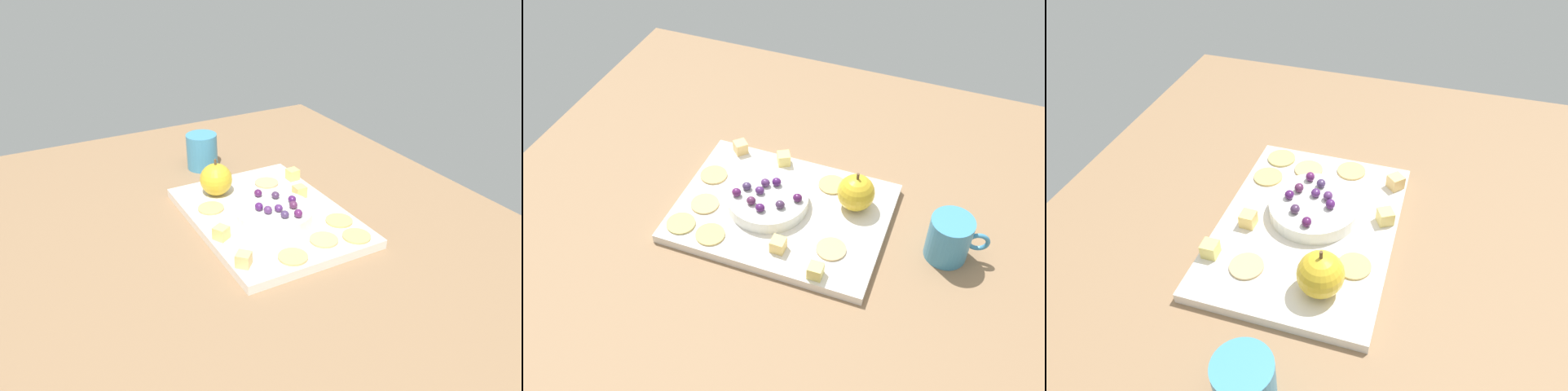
{
  "view_description": "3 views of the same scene",
  "coord_description": "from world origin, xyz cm",
  "views": [
    {
      "loc": [
        -79.68,
        40.29,
        56.0
      ],
      "look_at": [
        -2.71,
        -1.38,
        9.7
      ],
      "focal_mm": 34.96,
      "sensor_mm": 36.0,
      "label": 1
    },
    {
      "loc": [
        25.85,
        -75.67,
        85.45
      ],
      "look_at": [
        -2.05,
        -2.57,
        8.12
      ],
      "focal_mm": 41.27,
      "sensor_mm": 36.0,
      "label": 2
    },
    {
      "loc": [
        52.73,
        13.47,
        61.76
      ],
      "look_at": [
        -4.7,
        -4.05,
        9.16
      ],
      "focal_mm": 33.26,
      "sensor_mm": 36.0,
      "label": 3
    }
  ],
  "objects": [
    {
      "name": "grape_5",
      "position": [
        -1.79,
        -5.23,
        8.39
      ],
      "size": [
        1.76,
        1.58,
        1.47
      ],
      "primitive_type": "ellipsoid",
      "color": "#432B4A",
      "rests_on": "serving_dish"
    },
    {
      "name": "grape_8",
      "position": [
        -4.51,
        0.37,
        8.47
      ],
      "size": [
        1.76,
        1.58,
        1.63
      ],
      "primitive_type": "ellipsoid",
      "color": "#491C5C",
      "rests_on": "serving_dish"
    },
    {
      "name": "cracker_3",
      "position": [
        -18.1,
        0.59,
        5.26
      ],
      "size": [
        5.31,
        5.31,
        0.4
      ],
      "primitive_type": "cylinder",
      "color": "tan",
      "rests_on": "platter"
    },
    {
      "name": "cheese_cube_1",
      "position": [
        -6.51,
        8.98,
        6.29
      ],
      "size": [
        3.36,
        3.36,
        2.46
      ],
      "primitive_type": "cube",
      "rotation": [
        0.0,
        0.0,
        0.51
      ],
      "color": "#E6CF70",
      "rests_on": "platter"
    },
    {
      "name": "grape_3",
      "position": [
        -4.87,
        -7.25,
        8.39
      ],
      "size": [
        1.76,
        1.58,
        1.47
      ],
      "primitive_type": "ellipsoid",
      "color": "#471954",
      "rests_on": "serving_dish"
    },
    {
      "name": "grape_2",
      "position": [
        -6.4,
        -0.92,
        8.44
      ],
      "size": [
        1.76,
        1.58,
        1.57
      ],
      "primitive_type": "ellipsoid",
      "color": "#542D62",
      "rests_on": "serving_dish"
    },
    {
      "name": "grape_7",
      "position": [
        -6.65,
        -3.13,
        8.37
      ],
      "size": [
        1.76,
        1.58,
        1.42
      ],
      "primitive_type": "ellipsoid",
      "color": "#4D2561",
      "rests_on": "serving_dish"
    },
    {
      "name": "grape_1",
      "position": [
        -9.31,
        -2.94,
        8.38
      ],
      "size": [
        1.76,
        1.58,
        1.44
      ],
      "primitive_type": "ellipsoid",
      "color": "#432F57",
      "rests_on": "serving_dish"
    },
    {
      "name": "apple_whole",
      "position": [
        10.22,
        2.47,
        8.54
      ],
      "size": [
        6.95,
        6.95,
        6.95
      ],
      "primitive_type": "sphere",
      "color": "gold",
      "rests_on": "platter"
    },
    {
      "name": "cracker_0",
      "position": [
        -16.18,
        -7.27,
        5.26
      ],
      "size": [
        5.31,
        5.31,
        0.4
      ],
      "primitive_type": "cylinder",
      "color": "tan",
      "rests_on": "platter"
    },
    {
      "name": "platter",
      "position": [
        -2.14,
        -3.24,
        4.15
      ],
      "size": [
        38.96,
        28.82,
        1.82
      ],
      "primitive_type": "cube",
      "color": "silver",
      "rests_on": "table"
    },
    {
      "name": "serving_dish",
      "position": [
        -5.15,
        -2.96,
        6.36
      ],
      "size": [
        15.28,
        15.28,
        2.6
      ],
      "primitive_type": "cylinder",
      "color": "white",
      "rests_on": "platter"
    },
    {
      "name": "grape_4",
      "position": [
        -10.39,
        -5.23,
        8.48
      ],
      "size": [
        1.76,
        1.58,
        1.65
      ],
      "primitive_type": "ellipsoid",
      "color": "#571E54",
      "rests_on": "serving_dish"
    },
    {
      "name": "apple_stem",
      "position": [
        10.22,
        2.47,
        12.61
      ],
      "size": [
        0.5,
        0.5,
        1.2
      ],
      "primitive_type": "cylinder",
      "color": "brown",
      "rests_on": "apple_whole"
    },
    {
      "name": "grape_6",
      "position": [
        0.58,
        -2.54,
        8.44
      ],
      "size": [
        1.76,
        1.58,
        1.56
      ],
      "primitive_type": "ellipsoid",
      "color": "#4A184A",
      "rests_on": "serving_dish"
    },
    {
      "name": "cheese_cube_3",
      "position": [
        8.6,
        -15.71,
        6.29
      ],
      "size": [
        2.51,
        2.51,
        2.46
      ],
      "primitive_type": "cube",
      "rotation": [
        0.0,
        0.0,
        0.02
      ],
      "color": "#E2D06C",
      "rests_on": "platter"
    },
    {
      "name": "cracker_4",
      "position": [
        -11.88,
        -13.84,
        5.26
      ],
      "size": [
        5.31,
        5.31,
        0.4
      ],
      "primitive_type": "cylinder",
      "color": "tan",
      "rests_on": "platter"
    },
    {
      "name": "cracker_5",
      "position": [
        4.61,
        6.24,
        5.26
      ],
      "size": [
        5.31,
        5.31,
        0.4
      ],
      "primitive_type": "cylinder",
      "color": "tan",
      "rests_on": "platter"
    },
    {
      "name": "table",
      "position": [
        0.0,
        0.0,
        1.62
      ],
      "size": [
        119.44,
        101.05,
        3.24
      ],
      "primitive_type": "cube",
      "color": "#8B6A4A",
      "rests_on": "ground"
    },
    {
      "name": "cup",
      "position": [
        28.25,
        -1.67,
        7.55
      ],
      "size": [
        10.63,
        7.49,
        8.63
      ],
      "color": "teal",
      "rests_on": "table"
    },
    {
      "name": "cracker_1",
      "position": [
        -18.03,
        -13.34,
        5.26
      ],
      "size": [
        5.31,
        5.31,
        0.4
      ],
      "primitive_type": "cylinder",
      "color": "tan",
      "rests_on": "platter"
    },
    {
      "name": "cheese_cube_2",
      "position": [
        -16.06,
        9.17,
        6.29
      ],
      "size": [
        3.49,
        3.49,
        2.46
      ],
      "primitive_type": "cube",
      "rotation": [
        0.0,
        0.0,
        0.8
      ],
      "color": "#EEC273",
      "rests_on": "platter"
    },
    {
      "name": "cracker_2",
      "position": [
        9.39,
        -9.4,
        5.26
      ],
      "size": [
        5.31,
        5.31,
        0.4
      ],
      "primitive_type": "cylinder",
      "color": "tan",
      "rests_on": "platter"
    },
    {
      "name": "grape_0",
      "position": [
        -7.04,
        -6.22,
        8.43
      ],
      "size": [
        1.76,
        1.58,
        1.55
      ],
      "primitive_type": "ellipsoid",
      "color": "#55264A",
      "rests_on": "serving_dish"
    },
    {
      "name": "cheese_cube_0",
      "position": [
        0.69,
        -12.6,
        6.29
      ],
      "size": [
        2.51,
        2.51,
        2.46
      ],
      "primitive_type": "cube",
      "rotation": [
        0.0,
        0.0,
        1.55
      ],
      "color": "#F2C96C",
      "rests_on": "platter"
    }
  ]
}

